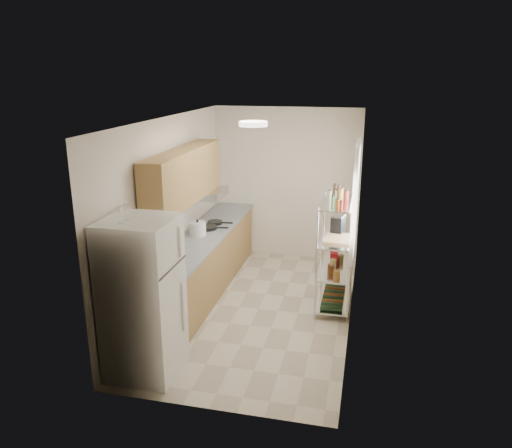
{
  "coord_description": "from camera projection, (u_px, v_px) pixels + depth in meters",
  "views": [
    {
      "loc": [
        1.38,
        -6.12,
        3.18
      ],
      "look_at": [
        -0.09,
        0.25,
        1.15
      ],
      "focal_mm": 35.0,
      "sensor_mm": 36.0,
      "label": 1
    }
  ],
  "objects": [
    {
      "name": "room",
      "position": [
        259.0,
        219.0,
        6.55
      ],
      "size": [
        2.52,
        4.42,
        2.62
      ],
      "color": "beige",
      "rests_on": "ground"
    },
    {
      "name": "counter_run",
      "position": [
        205.0,
        262.0,
        7.4
      ],
      "size": [
        0.63,
        3.51,
        0.9
      ],
      "color": "#9D7343",
      "rests_on": "ground"
    },
    {
      "name": "upper_cabinets",
      "position": [
        184.0,
        176.0,
        6.72
      ],
      "size": [
        0.33,
        2.2,
        0.72
      ],
      "primitive_type": "cube",
      "color": "#9D7343",
      "rests_on": "room"
    },
    {
      "name": "range_hood",
      "position": [
        207.0,
        193.0,
        7.57
      ],
      "size": [
        0.5,
        0.6,
        0.12
      ],
      "primitive_type": "cube",
      "color": "#B7BABC",
      "rests_on": "room"
    },
    {
      "name": "window",
      "position": [
        355.0,
        200.0,
        6.54
      ],
      "size": [
        0.06,
        1.0,
        1.46
      ],
      "primitive_type": "cube",
      "color": "white",
      "rests_on": "room"
    },
    {
      "name": "bakers_rack",
      "position": [
        337.0,
        232.0,
        6.66
      ],
      "size": [
        0.45,
        0.9,
        1.73
      ],
      "color": "silver",
      "rests_on": "ground"
    },
    {
      "name": "ceiling_dome",
      "position": [
        253.0,
        124.0,
        5.89
      ],
      "size": [
        0.34,
        0.34,
        0.05
      ],
      "primitive_type": "cylinder",
      "color": "white",
      "rests_on": "room"
    },
    {
      "name": "refrigerator",
      "position": [
        143.0,
        298.0,
        5.26
      ],
      "size": [
        0.72,
        0.72,
        1.74
      ],
      "primitive_type": "cube",
      "color": "white",
      "rests_on": "ground"
    },
    {
      "name": "wine_glass_a",
      "position": [
        126.0,
        212.0,
        4.93
      ],
      "size": [
        0.06,
        0.06,
        0.18
      ],
      "primitive_type": null,
      "color": "silver",
      "rests_on": "refrigerator"
    },
    {
      "name": "wine_glass_b",
      "position": [
        120.0,
        215.0,
        4.85
      ],
      "size": [
        0.06,
        0.06,
        0.17
      ],
      "primitive_type": null,
      "color": "silver",
      "rests_on": "refrigerator"
    },
    {
      "name": "rice_cooker",
      "position": [
        198.0,
        229.0,
        7.16
      ],
      "size": [
        0.24,
        0.24,
        0.2
      ],
      "primitive_type": "cylinder",
      "color": "white",
      "rests_on": "counter_run"
    },
    {
      "name": "frying_pan_large",
      "position": [
        208.0,
        227.0,
        7.46
      ],
      "size": [
        0.33,
        0.33,
        0.05
      ],
      "primitive_type": "cylinder",
      "rotation": [
        0.0,
        0.0,
        0.17
      ],
      "color": "black",
      "rests_on": "counter_run"
    },
    {
      "name": "frying_pan_small",
      "position": [
        215.0,
        222.0,
        7.7
      ],
      "size": [
        0.25,
        0.25,
        0.05
      ],
      "primitive_type": "cylinder",
      "rotation": [
        0.0,
        0.0,
        0.11
      ],
      "color": "black",
      "rests_on": "counter_run"
    },
    {
      "name": "cutting_board",
      "position": [
        338.0,
        239.0,
        6.64
      ],
      "size": [
        0.38,
        0.47,
        0.03
      ],
      "primitive_type": "cube",
      "rotation": [
        0.0,
        0.0,
        -0.06
      ],
      "color": "tan",
      "rests_on": "bakers_rack"
    },
    {
      "name": "espresso_machine",
      "position": [
        338.0,
        224.0,
        6.87
      ],
      "size": [
        0.2,
        0.26,
        0.27
      ],
      "primitive_type": "cube",
      "rotation": [
        0.0,
        0.0,
        -0.22
      ],
      "color": "black",
      "rests_on": "bakers_rack"
    },
    {
      "name": "storage_bag",
      "position": [
        334.0,
        258.0,
        7.03
      ],
      "size": [
        0.12,
        0.16,
        0.17
      ],
      "primitive_type": "cube",
      "rotation": [
        0.0,
        0.0,
        0.1
      ],
      "color": "#A1131A",
      "rests_on": "bakers_rack"
    }
  ]
}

